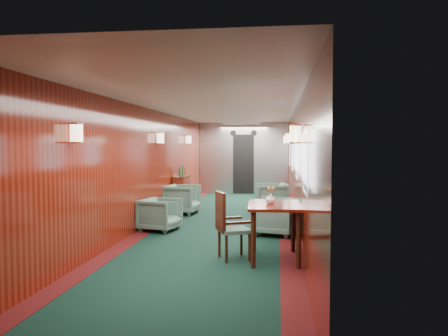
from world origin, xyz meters
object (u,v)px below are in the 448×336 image
at_px(side_chair, 228,223).
at_px(armchair_right_far, 271,198).
at_px(armchair_left_far, 182,199).
at_px(armchair_right_near, 274,216).
at_px(credenza, 181,192).
at_px(dining_table, 275,213).
at_px(armchair_left_near, 160,215).

distance_m(side_chair, armchair_right_far, 4.52).
relative_size(side_chair, armchair_left_far, 1.27).
height_order(armchair_right_near, armchair_right_far, armchair_right_far).
bearing_deg(credenza, armchair_left_far, -76.65).
bearing_deg(credenza, armchair_right_near, -51.87).
bearing_deg(dining_table, credenza, 114.36).
bearing_deg(side_chair, armchair_left_far, 87.03).
bearing_deg(credenza, armchair_right_far, -10.84).
height_order(dining_table, side_chair, side_chair).
relative_size(side_chair, credenza, 0.87).
distance_m(dining_table, armchair_right_far, 4.43).
xyz_separation_m(side_chair, credenza, (-1.79, 4.94, -0.10)).
distance_m(armchair_right_near, armchair_right_far, 2.67).
distance_m(side_chair, armchair_right_near, 1.95).
bearing_deg(armchair_left_far, armchair_right_near, -128.08).
relative_size(credenza, armchair_right_far, 1.42).
bearing_deg(armchair_left_near, credenza, 18.32).
xyz_separation_m(dining_table, credenza, (-2.46, 4.86, -0.24)).
height_order(armchair_left_far, armchair_right_near, armchair_left_far).
bearing_deg(armchair_right_far, armchair_left_far, -84.00).
bearing_deg(armchair_left_far, armchair_left_near, -172.71).
relative_size(side_chair, armchair_right_near, 1.31).
xyz_separation_m(credenza, armchair_left_near, (0.26, -3.01, -0.12)).
height_order(credenza, armchair_right_near, credenza).
xyz_separation_m(armchair_right_near, armchair_right_far, (-0.10, 2.66, 0.02)).
bearing_deg(armchair_left_far, credenza, 19.70).
distance_m(credenza, armchair_right_far, 2.39).
bearing_deg(armchair_right_near, armchair_left_near, -76.60).
bearing_deg(armchair_right_near, dining_table, 16.61).
relative_size(armchair_left_near, armchair_right_far, 0.87).
height_order(credenza, armchair_left_far, credenza).
height_order(armchair_left_near, armchair_right_far, armchair_right_far).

